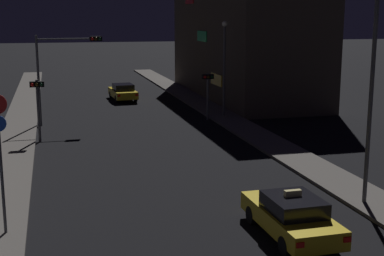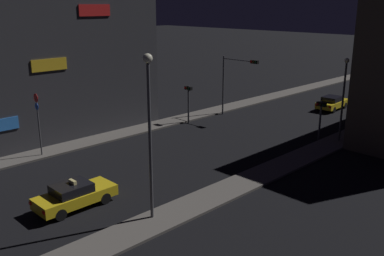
{
  "view_description": "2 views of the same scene",
  "coord_description": "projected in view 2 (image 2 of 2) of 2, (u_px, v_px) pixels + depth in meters",
  "views": [
    {
      "loc": [
        -4.84,
        -5.13,
        7.08
      ],
      "look_at": [
        1.77,
        20.32,
        1.7
      ],
      "focal_mm": 51.14,
      "sensor_mm": 36.0,
      "label": 1
    },
    {
      "loc": [
        22.28,
        -0.01,
        10.78
      ],
      "look_at": [
        2.22,
        19.55,
        2.61
      ],
      "focal_mm": 39.97,
      "sensor_mm": 36.0,
      "label": 2
    }
  ],
  "objects": [
    {
      "name": "building_facade_left",
      "position": [
        23.0,
        53.0,
        34.77
      ],
      "size": [
        8.86,
        20.92,
        13.9
      ],
      "color": "#333338",
      "rests_on": "ground_plane"
    },
    {
      "name": "traffic_light_overhead",
      "position": [
        235.0,
        75.0,
        41.08
      ],
      "size": [
        4.25,
        0.42,
        5.89
      ],
      "color": "#47474C",
      "rests_on": "ground_plane"
    },
    {
      "name": "sidewalk_right",
      "position": [
        343.0,
        139.0,
        35.21
      ],
      "size": [
        2.21,
        68.68,
        0.14
      ],
      "primitive_type": "cube",
      "color": "#5B5651",
      "rests_on": "ground_plane"
    },
    {
      "name": "far_car",
      "position": [
        332.0,
        103.0,
        45.08
      ],
      "size": [
        2.06,
        4.55,
        1.42
      ],
      "color": "yellow",
      "rests_on": "ground_plane"
    },
    {
      "name": "sign_pole_left",
      "position": [
        38.0,
        118.0,
        30.51
      ],
      "size": [
        0.63,
        0.1,
        4.56
      ],
      "color": "#47474C",
      "rests_on": "sidewalk_left"
    },
    {
      "name": "street_lamp_far_block",
      "position": [
        344.0,
        92.0,
        33.49
      ],
      "size": [
        0.38,
        0.38,
        6.62
      ],
      "color": "#47474C",
      "rests_on": "sidewalk_right"
    },
    {
      "name": "traffic_light_right_kerb",
      "position": [
        321.0,
        112.0,
        34.44
      ],
      "size": [
        0.8,
        0.42,
        3.27
      ],
      "color": "#47474C",
      "rests_on": "ground_plane"
    },
    {
      "name": "street_lamp_near_block",
      "position": [
        149.0,
        116.0,
        20.65
      ],
      "size": [
        0.47,
        0.47,
        8.42
      ],
      "color": "#47474C",
      "rests_on": "sidewalk_right"
    },
    {
      "name": "traffic_light_left_kerb",
      "position": [
        188.0,
        96.0,
        39.36
      ],
      "size": [
        0.8,
        0.42,
        3.58
      ],
      "color": "#47474C",
      "rests_on": "ground_plane"
    },
    {
      "name": "sidewalk_left",
      "position": [
        218.0,
        110.0,
        44.78
      ],
      "size": [
        2.21,
        68.68,
        0.14
      ],
      "primitive_type": "cube",
      "color": "#5B5651",
      "rests_on": "ground_plane"
    },
    {
      "name": "taxi",
      "position": [
        75.0,
        195.0,
        23.33
      ],
      "size": [
        1.87,
        4.47,
        1.62
      ],
      "color": "yellow",
      "rests_on": "ground_plane"
    }
  ]
}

